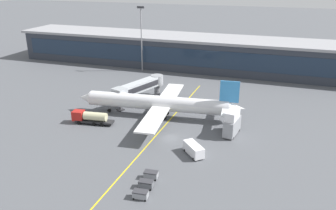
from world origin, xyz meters
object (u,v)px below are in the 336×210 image
at_px(main_airliner, 158,103).
at_px(baggage_cart_0, 141,194).
at_px(catering_lift, 232,123).
at_px(baggage_cart_1, 146,184).
at_px(lavatory_truck, 193,149).
at_px(baggage_cart_2, 151,175).
at_px(fuel_tanker, 90,117).

bearing_deg(main_airliner, baggage_cart_0, -74.46).
bearing_deg(main_airliner, catering_lift, -13.09).
bearing_deg(baggage_cart_1, lavatory_truck, 71.45).
bearing_deg(baggage_cart_0, main_airliner, 105.54).
bearing_deg(baggage_cart_2, main_airliner, 107.70).
height_order(main_airliner, fuel_tanker, main_airliner).
bearing_deg(baggage_cart_2, baggage_cart_0, -84.79).
relative_size(main_airliner, baggage_cart_2, 16.52).
bearing_deg(catering_lift, baggage_cart_2, -115.31).
bearing_deg(fuel_tanker, main_airliner, 33.89).
height_order(lavatory_truck, baggage_cart_0, lavatory_truck).
distance_m(baggage_cart_1, baggage_cart_2, 3.20).
distance_m(baggage_cart_0, baggage_cart_1, 3.20).
bearing_deg(baggage_cart_0, lavatory_truck, 75.45).
relative_size(lavatory_truck, catering_lift, 0.82).
bearing_deg(catering_lift, baggage_cart_1, -112.14).
bearing_deg(baggage_cart_0, baggage_cart_2, 95.21).
relative_size(fuel_tanker, catering_lift, 1.56).
distance_m(main_airliner, baggage_cart_0, 36.73).
xyz_separation_m(main_airliner, baggage_cart_1, (9.51, -32.07, -3.15)).
height_order(lavatory_truck, catering_lift, catering_lift).
distance_m(lavatory_truck, baggage_cart_2, 12.65).
distance_m(lavatory_truck, baggage_cart_0, 18.48).
relative_size(fuel_tanker, lavatory_truck, 1.90).
xyz_separation_m(main_airliner, catering_lift, (20.61, -4.79, -0.87)).
xyz_separation_m(baggage_cart_0, baggage_cart_2, (-0.58, 6.37, 0.00)).
distance_m(main_airliner, baggage_cart_2, 30.48).
relative_size(main_airliner, catering_lift, 6.48).
xyz_separation_m(fuel_tanker, baggage_cart_0, (24.93, -25.10, -0.96)).
height_order(main_airliner, baggage_cart_1, main_airliner).
xyz_separation_m(main_airliner, lavatory_truck, (14.44, -17.38, -2.51)).
distance_m(main_airliner, fuel_tanker, 18.35).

